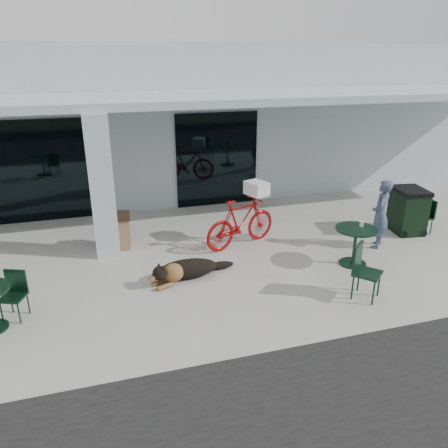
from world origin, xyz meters
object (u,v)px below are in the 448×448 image
object	(u,v)px
cafe_table_far	(354,246)
person	(380,214)
bicycle	(241,222)
cafe_chair_near	(13,297)
cafe_chair_far_a	(368,273)
trash_receptacle	(120,231)
dog	(188,268)
cafe_chair_far_b	(423,217)
wheeled_bin	(408,210)

from	to	relation	value
cafe_table_far	person	bearing A→B (deg)	32.35
bicycle	cafe_chair_near	bearing A→B (deg)	91.44
cafe_chair_far_a	person	size ratio (longest dim) A/B	0.64
cafe_chair_far_a	cafe_chair_near	bearing A→B (deg)	128.70
trash_receptacle	dog	bearing A→B (deg)	-57.91
cafe_table_far	cafe_chair_far_b	bearing A→B (deg)	22.05
cafe_chair_near	trash_receptacle	bearing A→B (deg)	73.58
wheeled_bin	person	bearing A→B (deg)	-145.81
cafe_chair_far_a	person	world-z (taller)	person
cafe_table_far	dog	bearing A→B (deg)	173.81
bicycle	dog	xyz separation A→B (m)	(-1.53, -1.23, -0.35)
cafe_table_far	bicycle	bearing A→B (deg)	141.12
dog	trash_receptacle	xyz separation A→B (m)	(-1.19, 1.90, 0.19)
trash_receptacle	bicycle	bearing A→B (deg)	-13.69
person	wheeled_bin	size ratio (longest dim) A/B	1.42
dog	wheeled_bin	world-z (taller)	wheeled_bin
bicycle	cafe_chair_far_a	world-z (taller)	bicycle
trash_receptacle	wheeled_bin	distance (m)	7.08
cafe_chair_near	cafe_chair_far_b	bearing A→B (deg)	29.25
bicycle	person	distance (m)	3.20
person	dog	bearing A→B (deg)	-45.11
cafe_chair_far_b	trash_receptacle	xyz separation A→B (m)	(-7.31, 1.23, -0.02)
cafe_table_far	wheeled_bin	xyz separation A→B (m)	(2.28, 1.25, 0.15)
bicycle	cafe_chair_far_b	bearing A→B (deg)	-116.88
wheeled_bin	bicycle	bearing A→B (deg)	-176.26
cafe_chair_far_a	wheeled_bin	world-z (taller)	wheeled_bin
cafe_chair_near	trash_receptacle	distance (m)	3.14
cafe_chair_far_a	cafe_table_far	bearing A→B (deg)	25.81
cafe_chair_far_b	trash_receptacle	bearing A→B (deg)	-100.73
bicycle	trash_receptacle	xyz separation A→B (m)	(-2.72, 0.66, -0.16)
dog	cafe_chair_far_a	xyz separation A→B (m)	(2.99, -1.67, 0.29)
dog	cafe_table_far	xyz separation A→B (m)	(3.53, -0.38, 0.18)
dog	person	bearing A→B (deg)	-18.53
bicycle	cafe_chair_far_a	bearing A→B (deg)	-173.10
cafe_chair_near	bicycle	bearing A→B (deg)	42.87
cafe_chair_far_a	person	bearing A→B (deg)	9.62
cafe_chair_far_a	wheeled_bin	bearing A→B (deg)	0.73
cafe_table_far	cafe_chair_far_a	xyz separation A→B (m)	(-0.54, -1.28, 0.10)
trash_receptacle	person	bearing A→B (deg)	-15.72
bicycle	person	world-z (taller)	person
bicycle	cafe_table_far	world-z (taller)	bicycle
dog	cafe_chair_far_b	distance (m)	6.16
cafe_chair_far_a	dog	bearing A→B (deg)	109.68
bicycle	trash_receptacle	size ratio (longest dim) A/B	2.32
cafe_chair_far_a	bicycle	bearing A→B (deg)	75.55
bicycle	cafe_table_far	size ratio (longest dim) A/B	2.21
bicycle	cafe_chair_far_b	size ratio (longest dim) A/B	2.22
dog	wheeled_bin	bearing A→B (deg)	-13.46
cafe_table_far	cafe_chair_far_a	world-z (taller)	cafe_chair_far_a
dog	cafe_table_far	distance (m)	3.56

